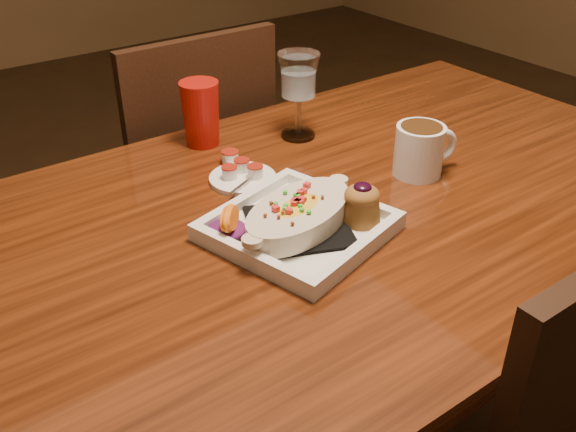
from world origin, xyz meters
TOP-DOWN VIEW (x-y plane):
  - table at (0.00, 0.00)m, footprint 1.50×0.90m
  - chair_far at (-0.00, 0.63)m, footprint 0.42×0.42m
  - plate at (-0.12, -0.05)m, footprint 0.32×0.32m
  - coffee_mug at (0.19, -0.01)m, footprint 0.13×0.09m
  - goblet at (0.10, 0.27)m, footprint 0.09×0.09m
  - saucer at (-0.11, 0.17)m, footprint 0.13×0.13m
  - creamer_loose at (-0.09, 0.25)m, footprint 0.04×0.04m
  - red_tumbler at (-0.08, 0.36)m, footprint 0.08×0.08m

SIDE VIEW (x-z plane):
  - chair_far at x=0.00m, z-range 0.04..0.97m
  - table at x=0.00m, z-range 0.28..1.03m
  - saucer at x=-0.11m, z-range 0.72..0.80m
  - creamer_loose at x=-0.09m, z-range 0.75..0.78m
  - plate at x=-0.12m, z-range 0.74..0.82m
  - coffee_mug at x=0.19m, z-range 0.75..0.85m
  - red_tumbler at x=-0.08m, z-range 0.75..0.89m
  - goblet at x=0.10m, z-range 0.79..0.97m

